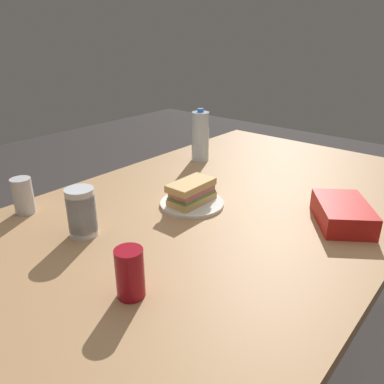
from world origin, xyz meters
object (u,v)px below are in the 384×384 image
Objects in this scene: soda_can_red at (130,273)px; water_bottle_tall at (200,136)px; paper_plate at (192,204)px; chip_bag at (343,213)px; sandwich at (192,192)px; dining_table at (219,224)px; soda_can_silver at (23,196)px; plastic_cup_stack at (82,212)px.

water_bottle_tall is (-0.87, -0.50, 0.05)m from soda_can_red.
chip_bag reaches higher than paper_plate.
sandwich is at bearing 26.66° from paper_plate.
dining_table is 0.67m from soda_can_silver.
sandwich is 1.49× the size of soda_can_red.
sandwich is 1.22× the size of plastic_cup_stack.
soda_can_red is 1.00× the size of soda_can_silver.
plastic_cup_stack reaches higher than sandwich.
chip_bag is 0.80m from plastic_cup_stack.
sandwich is at bearing -51.21° from dining_table.
soda_can_red is at bearing 14.11° from dining_table.
chip_bag is at bearing 125.75° from soda_can_silver.
soda_can_red reaches higher than paper_plate.
plastic_cup_stack is (0.36, -0.12, 0.02)m from sandwich.
soda_can_red is at bearing 72.92° from plastic_cup_stack.
sandwich is 0.38m from plastic_cup_stack.
water_bottle_tall is (-0.41, -0.29, 0.06)m from sandwich.
water_bottle_tall is at bearing -150.23° from soda_can_red.
chip_bag is (-0.15, 0.37, 0.11)m from dining_table.
plastic_cup_stack reaches higher than dining_table.
dining_table is at bearing -165.89° from soda_can_red.
water_bottle_tall is 1.62× the size of plastic_cup_stack.
chip_bag is at bearing 135.25° from plastic_cup_stack.
paper_plate is 1.83× the size of soda_can_silver.
soda_can_silver is (0.40, -0.39, 0.01)m from sandwich.
soda_can_silver is at bearing 90.36° from chip_bag.
dining_table is 0.54m from water_bottle_tall.
paper_plate is at bearing 135.91° from soda_can_silver.
paper_plate is at bearing 35.61° from water_bottle_tall.
plastic_cup_stack is 0.28m from soda_can_silver.
paper_plate is 0.51m from water_bottle_tall.
plastic_cup_stack is at bearing -17.27° from paper_plate.
paper_plate reaches higher than dining_table.
soda_can_red is at bearing 124.70° from chip_bag.
paper_plate is at bearing 78.76° from chip_bag.
chip_bag is (-0.21, 0.45, -0.02)m from sandwich.
water_bottle_tall is at bearing -144.46° from sandwich.
chip_bag is 1.89× the size of soda_can_silver.
water_bottle_tall reaches higher than soda_can_silver.
soda_can_silver is (0.46, -0.47, 0.13)m from dining_table.
soda_can_red is at bearing 24.02° from sandwich.
chip_bag is at bearing 114.15° from paper_plate.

